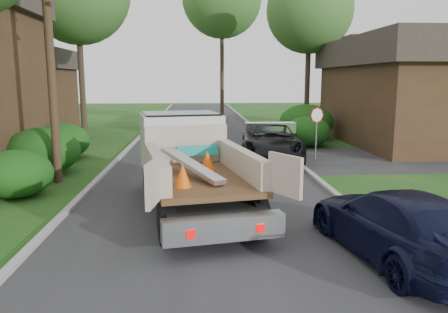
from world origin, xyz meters
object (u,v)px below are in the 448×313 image
flatbed_truck (188,156)px  navy_suv (398,224)px  black_pickup (271,142)px  house_left_far (16,89)px  house_right (425,90)px  tree_right_far (310,10)px  stop_sign (317,122)px  utility_pole (49,37)px

flatbed_truck → navy_suv: 6.44m
flatbed_truck → black_pickup: (3.79, 7.10, -0.61)m
house_left_far → house_right: bearing=-16.8°
house_right → tree_right_far: size_ratio=1.13×
house_left_far → house_right: 27.68m
house_left_far → navy_suv: house_left_far is taller
stop_sign → navy_suv: (-1.40, -11.50, -1.04)m
house_right → flatbed_truck: 18.22m
utility_pole → tree_right_far: size_ratio=0.87×
house_right → house_left_far: bearing=163.2°
flatbed_truck → tree_right_far: bearing=54.5°
stop_sign → navy_suv: stop_sign is taller
house_right → navy_suv: (-9.20, -16.50, -2.42)m
house_right → tree_right_far: bearing=132.5°
black_pickup → navy_suv: size_ratio=1.19×
flatbed_truck → black_pickup: size_ratio=1.23×
house_left_far → navy_suv: 30.08m
black_pickup → tree_right_far: bearing=75.0°
stop_sign → flatbed_truck: flatbed_truck is taller
house_left_far → tree_right_far: bearing=-5.4°
stop_sign → navy_suv: 11.63m
flatbed_truck → house_right: bearing=30.1°
house_left_far → stop_sign: bearing=-34.8°
house_left_far → navy_suv: (17.30, -24.50, -2.31)m
stop_sign → tree_right_far: (2.30, 11.00, 6.70)m
flatbed_truck → black_pickup: flatbed_truck is taller
utility_pole → navy_suv: 12.72m
flatbed_truck → black_pickup: 8.07m
flatbed_truck → black_pickup: bearing=50.9°
house_right → navy_suv: house_right is taller
flatbed_truck → stop_sign: bearing=38.7°
black_pickup → navy_suv: bearing=-79.5°
tree_right_far → flatbed_truck: 20.91m
house_right → utility_pole: bearing=-154.0°
stop_sign → black_pickup: size_ratio=0.41×
house_left_far → tree_right_far: tree_right_far is taller
black_pickup → flatbed_truck: bearing=-111.0°
tree_right_far → navy_suv: 24.08m
utility_pole → house_right: bearing=26.0°
tree_right_far → flatbed_truck: bearing=-114.5°
stop_sign → tree_right_far: 13.08m
utility_pole → house_right: utility_pole is taller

